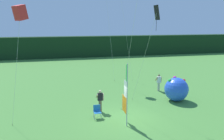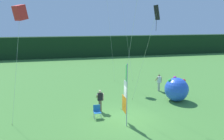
{
  "view_description": "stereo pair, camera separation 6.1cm",
  "coord_description": "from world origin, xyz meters",
  "px_view_note": "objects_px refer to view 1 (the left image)",
  "views": [
    {
      "loc": [
        -4.38,
        -14.3,
        6.43
      ],
      "look_at": [
        -0.27,
        2.69,
        2.85
      ],
      "focal_mm": 37.64,
      "sensor_mm": 36.0,
      "label": 1
    },
    {
      "loc": [
        -4.32,
        -14.32,
        6.43
      ],
      "look_at": [
        -0.27,
        2.69,
        2.85
      ],
      "focal_mm": 37.64,
      "sensor_mm": 36.0,
      "label": 2
    }
  ],
  "objects_px": {
    "inflatable_balloon": "(176,89)",
    "folding_chair": "(97,111)",
    "kite_red_box_3": "(20,13)",
    "person_near_banner": "(100,100)",
    "person_mid_field": "(159,82)",
    "banner_flag": "(126,95)",
    "kite_black_diamond_0": "(155,18)"
  },
  "relations": [
    {
      "from": "person_mid_field",
      "to": "kite_black_diamond_0",
      "type": "relative_size",
      "value": 0.21
    },
    {
      "from": "person_mid_field",
      "to": "kite_red_box_3",
      "type": "xyz_separation_m",
      "value": [
        -11.21,
        -5.26,
        6.08
      ]
    },
    {
      "from": "person_near_banner",
      "to": "kite_black_diamond_0",
      "type": "xyz_separation_m",
      "value": [
        3.55,
        -1.18,
        5.83
      ]
    },
    {
      "from": "kite_black_diamond_0",
      "to": "folding_chair",
      "type": "bearing_deg",
      "value": 178.12
    },
    {
      "from": "folding_chair",
      "to": "kite_red_box_3",
      "type": "relative_size",
      "value": 0.12
    },
    {
      "from": "person_mid_field",
      "to": "folding_chair",
      "type": "relative_size",
      "value": 1.81
    },
    {
      "from": "kite_black_diamond_0",
      "to": "kite_red_box_3",
      "type": "relative_size",
      "value": 1.01
    },
    {
      "from": "person_mid_field",
      "to": "kite_black_diamond_0",
      "type": "height_order",
      "value": "kite_black_diamond_0"
    },
    {
      "from": "folding_chair",
      "to": "kite_red_box_3",
      "type": "xyz_separation_m",
      "value": [
        -4.43,
        -0.32,
        6.43
      ]
    },
    {
      "from": "kite_black_diamond_0",
      "to": "inflatable_balloon",
      "type": "bearing_deg",
      "value": 34.71
    },
    {
      "from": "inflatable_balloon",
      "to": "banner_flag",
      "type": "bearing_deg",
      "value": -148.17
    },
    {
      "from": "banner_flag",
      "to": "person_near_banner",
      "type": "relative_size",
      "value": 2.42
    },
    {
      "from": "person_near_banner",
      "to": "inflatable_balloon",
      "type": "bearing_deg",
      "value": 7.89
    },
    {
      "from": "inflatable_balloon",
      "to": "folding_chair",
      "type": "xyz_separation_m",
      "value": [
        -6.98,
        -1.96,
        -0.48
      ]
    },
    {
      "from": "person_mid_field",
      "to": "inflatable_balloon",
      "type": "xyz_separation_m",
      "value": [
        0.2,
        -2.98,
        0.13
      ]
    },
    {
      "from": "inflatable_balloon",
      "to": "kite_red_box_3",
      "type": "xyz_separation_m",
      "value": [
        -11.4,
        -2.28,
        5.95
      ]
    },
    {
      "from": "banner_flag",
      "to": "person_mid_field",
      "type": "relative_size",
      "value": 2.47
    },
    {
      "from": "person_near_banner",
      "to": "inflatable_balloon",
      "type": "relative_size",
      "value": 0.81
    },
    {
      "from": "banner_flag",
      "to": "folding_chair",
      "type": "bearing_deg",
      "value": 138.81
    },
    {
      "from": "folding_chair",
      "to": "kite_red_box_3",
      "type": "height_order",
      "value": "kite_red_box_3"
    },
    {
      "from": "person_mid_field",
      "to": "inflatable_balloon",
      "type": "bearing_deg",
      "value": -86.22
    },
    {
      "from": "banner_flag",
      "to": "folding_chair",
      "type": "distance_m",
      "value": 2.53
    },
    {
      "from": "inflatable_balloon",
      "to": "folding_chair",
      "type": "height_order",
      "value": "inflatable_balloon"
    },
    {
      "from": "kite_red_box_3",
      "to": "kite_black_diamond_0",
      "type": "bearing_deg",
      "value": 1.3
    },
    {
      "from": "person_near_banner",
      "to": "inflatable_balloon",
      "type": "distance_m",
      "value": 6.64
    },
    {
      "from": "person_near_banner",
      "to": "inflatable_balloon",
      "type": "height_order",
      "value": "inflatable_balloon"
    },
    {
      "from": "inflatable_balloon",
      "to": "kite_black_diamond_0",
      "type": "relative_size",
      "value": 0.27
    },
    {
      "from": "person_near_banner",
      "to": "person_mid_field",
      "type": "bearing_deg",
      "value": 31.4
    },
    {
      "from": "person_near_banner",
      "to": "folding_chair",
      "type": "height_order",
      "value": "person_near_banner"
    },
    {
      "from": "person_near_banner",
      "to": "person_mid_field",
      "type": "distance_m",
      "value": 7.47
    },
    {
      "from": "banner_flag",
      "to": "person_near_banner",
      "type": "bearing_deg",
      "value": 115.77
    },
    {
      "from": "person_near_banner",
      "to": "banner_flag",
      "type": "bearing_deg",
      "value": -64.23
    }
  ]
}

